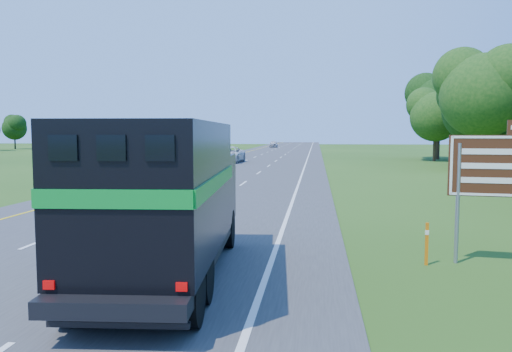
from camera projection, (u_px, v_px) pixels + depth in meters
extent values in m
cube|color=#38383A|center=(255.00, 164.00, 54.19)|extent=(15.00, 260.00, 0.04)
cube|color=yellow|center=(205.00, 163.00, 54.84)|extent=(0.15, 260.00, 0.01)
cube|color=white|center=(305.00, 164.00, 53.52)|extent=(0.15, 260.00, 0.01)
cylinder|color=black|center=(156.00, 228.00, 14.68)|extent=(0.43, 1.13, 1.10)
cylinder|color=black|center=(227.00, 229.00, 14.59)|extent=(0.43, 1.13, 1.10)
cylinder|color=black|center=(97.00, 274.00, 9.89)|extent=(0.43, 1.13, 1.10)
cylinder|color=black|center=(202.00, 276.00, 9.79)|extent=(0.43, 1.13, 1.10)
cylinder|color=black|center=(71.00, 294.00, 8.69)|extent=(0.43, 1.13, 1.10)
cylinder|color=black|center=(191.00, 296.00, 8.59)|extent=(0.43, 1.13, 1.10)
cube|color=black|center=(167.00, 250.00, 11.43)|extent=(2.99, 8.18, 0.28)
cube|color=black|center=(191.00, 188.00, 14.43)|extent=(2.58, 1.98, 1.91)
cube|color=black|center=(196.00, 168.00, 15.31)|extent=(2.21, 0.22, 0.60)
cube|color=black|center=(159.00, 187.00, 10.60)|extent=(2.93, 5.99, 2.76)
cube|color=#078725|center=(113.00, 199.00, 7.67)|extent=(2.50, 0.22, 0.30)
cube|color=#078725|center=(100.00, 181.00, 10.65)|extent=(0.47, 5.81, 0.30)
cube|color=#078725|center=(218.00, 181.00, 10.53)|extent=(0.47, 5.81, 0.30)
cube|color=black|center=(63.00, 148.00, 7.64)|extent=(0.45, 0.07, 0.40)
cube|color=black|center=(111.00, 148.00, 7.60)|extent=(0.45, 0.07, 0.40)
cube|color=black|center=(160.00, 148.00, 7.57)|extent=(0.45, 0.07, 0.40)
cube|color=black|center=(118.00, 324.00, 7.97)|extent=(2.31, 0.29, 0.10)
cube|color=#B20505|center=(49.00, 285.00, 7.84)|extent=(0.18, 0.05, 0.14)
cube|color=#B20505|center=(182.00, 287.00, 7.74)|extent=(0.18, 0.05, 0.14)
imported|color=silver|center=(228.00, 155.00, 56.55)|extent=(3.24, 6.62, 1.81)
imported|color=#BBBBC3|center=(273.00, 144.00, 116.42)|extent=(1.96, 4.55, 1.53)
cylinder|color=gray|center=(458.00, 204.00, 12.89)|extent=(0.10, 0.10, 3.13)
cube|color=#3F1C0D|center=(494.00, 166.00, 12.60)|extent=(2.18, 0.35, 1.56)
cube|color=white|center=(495.00, 166.00, 12.56)|extent=(2.07, 0.28, 1.50)
cube|color=#DA640B|center=(427.00, 244.00, 12.76)|extent=(0.08, 0.04, 1.11)
cube|color=white|center=(427.00, 232.00, 12.74)|extent=(0.09, 0.05, 0.12)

